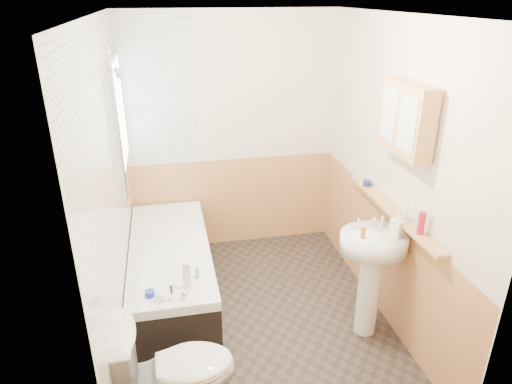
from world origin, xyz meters
TOP-DOWN VIEW (x-y plane):
  - floor at (0.00, 0.00)m, footprint 2.80×2.80m
  - ceiling at (0.00, 0.00)m, footprint 2.80×2.80m
  - wall_back at (0.00, 1.41)m, footprint 2.20×0.02m
  - wall_front at (0.00, -1.41)m, footprint 2.20×0.02m
  - wall_left at (-1.11, 0.00)m, footprint 0.02×2.80m
  - wall_right at (1.11, 0.00)m, footprint 0.02×2.80m
  - wainscot_right at (1.09, 0.00)m, footprint 0.01×2.80m
  - wainscot_back at (0.00, 1.39)m, footprint 2.20×0.01m
  - tile_cladding_left at (-1.09, 0.00)m, footprint 0.01×2.80m
  - tile_return_back at (-0.73, 1.39)m, footprint 0.75×0.01m
  - window at (-1.06, 0.95)m, footprint 0.03×0.79m
  - bathtub at (-0.73, 0.46)m, footprint 0.70×1.80m
  - shower_riser at (-1.04, 0.55)m, footprint 0.11×0.08m
  - toilet at (-0.76, -0.90)m, footprint 0.83×0.48m
  - sink at (0.84, -0.33)m, footprint 0.55×0.44m
  - pine_shelf at (1.04, -0.17)m, footprint 0.10×1.46m
  - medicine_cabinet at (1.01, -0.26)m, footprint 0.14×0.57m
  - foam_can at (1.04, -0.60)m, footprint 0.07×0.07m
  - green_bottle at (1.04, -0.40)m, footprint 0.05×0.05m
  - black_jar at (1.04, 0.30)m, footprint 0.07×0.07m
  - soap_bottle at (0.98, -0.40)m, footprint 0.16×0.23m
  - clear_bottle at (0.71, -0.38)m, footprint 0.04×0.04m
  - blue_gel at (-0.61, -0.21)m, footprint 0.06×0.04m
  - cream_jar at (-0.89, -0.26)m, footprint 0.10×0.10m
  - orange_bottle at (-0.53, -0.10)m, footprint 0.04×0.04m

SIDE VIEW (x-z plane):
  - floor at x=0.00m, z-range 0.00..0.00m
  - bathtub at x=-0.73m, z-range -0.06..0.64m
  - toilet at x=-0.76m, z-range 0.00..0.80m
  - wainscot_right at x=1.09m, z-range 0.00..1.00m
  - wainscot_back at x=0.00m, z-range 0.00..1.00m
  - cream_jar at x=-0.89m, z-range 0.56..0.60m
  - orange_bottle at x=-0.53m, z-range 0.56..0.64m
  - blue_gel at x=-0.61m, z-range 0.56..0.77m
  - sink at x=0.84m, z-range 0.14..1.19m
  - soap_bottle at x=0.98m, z-range 0.93..1.03m
  - clear_bottle at x=0.71m, z-range 0.93..1.04m
  - pine_shelf at x=1.04m, z-range 1.03..1.06m
  - black_jar at x=1.04m, z-range 1.06..1.10m
  - foam_can at x=1.04m, z-range 1.06..1.22m
  - green_bottle at x=1.04m, z-range 1.06..1.25m
  - wall_back at x=0.00m, z-range 0.00..2.50m
  - wall_front at x=0.00m, z-range 0.00..2.50m
  - wall_left at x=-1.11m, z-range 0.00..2.50m
  - wall_right at x=1.11m, z-range 0.00..2.50m
  - tile_cladding_left at x=-1.09m, z-range 0.00..2.50m
  - window at x=-1.06m, z-range 1.15..2.15m
  - shower_riser at x=-1.04m, z-range 1.11..2.38m
  - tile_return_back at x=-0.73m, z-range 1.00..2.50m
  - medicine_cabinet at x=1.01m, z-range 1.55..2.06m
  - ceiling at x=0.00m, z-range 2.50..2.50m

